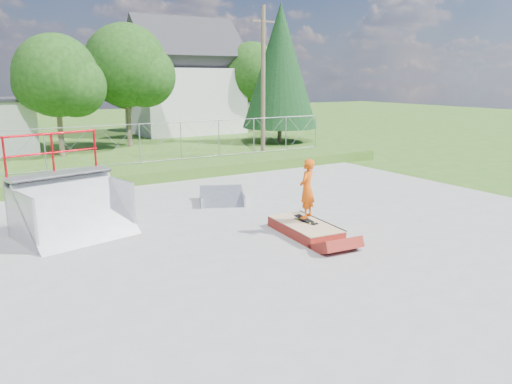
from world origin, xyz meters
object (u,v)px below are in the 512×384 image
at_px(grind_box, 305,229).
at_px(flat_bank_ramp, 222,197).
at_px(quarter_pipe, 73,187).
at_px(skater, 307,191).

distance_m(grind_box, flat_bank_ramp, 4.39).
xyz_separation_m(grind_box, flat_bank_ramp, (-0.31, 4.38, 0.06)).
distance_m(quarter_pipe, skater, 6.40).
relative_size(grind_box, quarter_pipe, 0.87).
distance_m(quarter_pipe, flat_bank_ramp, 5.43).
bearing_deg(flat_bank_ramp, skater, -60.27).
relative_size(grind_box, flat_bank_ramp, 1.51).
xyz_separation_m(quarter_pipe, flat_bank_ramp, (5.17, 1.17, -1.16)).
bearing_deg(quarter_pipe, skater, -41.98).
height_order(grind_box, flat_bank_ramp, flat_bank_ramp).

